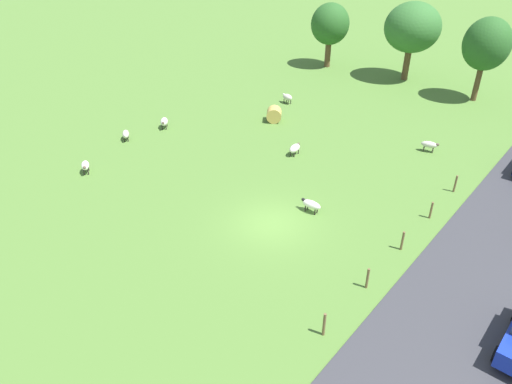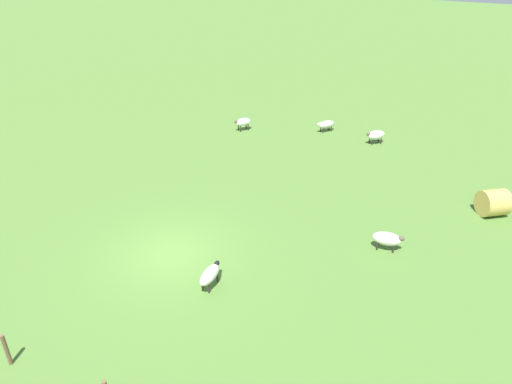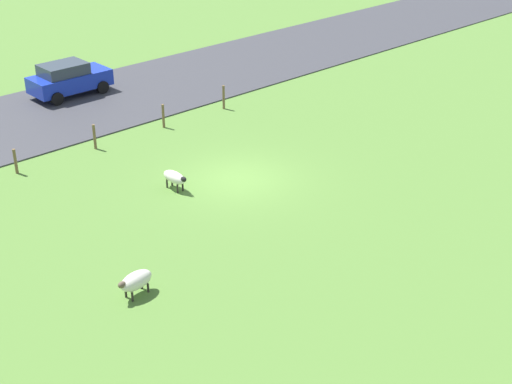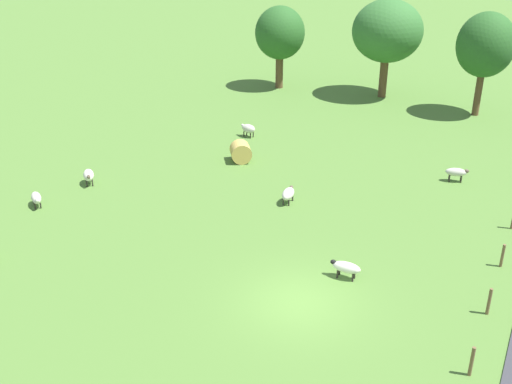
% 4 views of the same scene
% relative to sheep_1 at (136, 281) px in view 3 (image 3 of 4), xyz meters
% --- Properties ---
extents(ground_plane, '(160.00, 160.00, 0.00)m').
position_rel_sheep_1_xyz_m(ground_plane, '(3.83, -7.42, -0.49)').
color(ground_plane, '#517A33').
extents(road_strip, '(8.00, 80.00, 0.06)m').
position_rel_sheep_1_xyz_m(road_strip, '(15.17, -7.42, -0.46)').
color(road_strip, '#38383D').
rests_on(road_strip, ground_plane).
extents(sheep_1, '(0.64, 1.23, 0.76)m').
position_rel_sheep_1_xyz_m(sheep_1, '(0.00, 0.00, 0.00)').
color(sheep_1, silver).
rests_on(sheep_1, ground_plane).
extents(sheep_2, '(1.26, 0.49, 0.73)m').
position_rel_sheep_1_xyz_m(sheep_2, '(4.81, -5.09, 0.01)').
color(sheep_2, silver).
rests_on(sheep_2, ground_plane).
extents(fence_post_0, '(0.12, 0.12, 1.18)m').
position_rel_sheep_1_xyz_m(fence_post_0, '(10.23, -12.18, 0.10)').
color(fence_post_0, brown).
rests_on(fence_post_0, ground_plane).
extents(fence_post_1, '(0.12, 0.12, 1.11)m').
position_rel_sheep_1_xyz_m(fence_post_1, '(10.23, -8.58, 0.06)').
color(fence_post_1, brown).
rests_on(fence_post_1, ground_plane).
extents(fence_post_2, '(0.12, 0.12, 1.10)m').
position_rel_sheep_1_xyz_m(fence_post_2, '(10.23, -4.98, 0.06)').
color(fence_post_2, brown).
rests_on(fence_post_2, ground_plane).
extents(fence_post_3, '(0.12, 0.12, 1.04)m').
position_rel_sheep_1_xyz_m(fence_post_3, '(10.23, -1.37, 0.03)').
color(fence_post_3, brown).
rests_on(fence_post_3, ground_plane).
extents(car_2, '(2.03, 3.99, 1.67)m').
position_rel_sheep_1_xyz_m(car_2, '(16.95, -7.69, 0.43)').
color(car_2, '#1933B2').
rests_on(car_2, road_strip).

